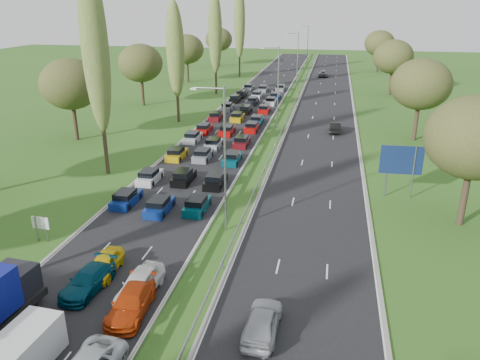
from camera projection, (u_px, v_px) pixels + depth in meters
The scene contains 19 objects.
ground at pixel (278, 125), 73.16m from camera, with size 260.00×260.00×0.00m, color #2E581B.
near_carriageway at pixel (239, 119), 76.68m from camera, with size 10.50×215.00×0.04m, color black.
far_carriageway at pixel (323, 123), 74.22m from camera, with size 10.50×215.00×0.04m, color black.
central_reservation at pixel (280, 118), 75.25m from camera, with size 2.36×215.00×0.32m.
lamp_columns at pixel (278, 88), 69.20m from camera, with size 0.18×140.18×12.00m.
poplar_row at pixel (148, 48), 60.84m from camera, with size 2.80×127.80×22.44m.
woodland_left at pixel (56, 88), 59.33m from camera, with size 8.00×166.00×11.10m.
woodland_right at pixel (433, 96), 54.65m from camera, with size 8.00×153.00×11.10m.
traffic_queue_fill at pixel (233, 124), 71.97m from camera, with size 9.05×69.00×0.80m.
near_car_7 at pixel (88, 280), 30.74m from camera, with size 1.98×4.88×1.42m, color #05394E.
near_car_8 at pixel (105, 264), 32.63m from camera, with size 1.71×4.25×1.45m, color gold.
near_car_11 at pixel (131, 302), 28.42m from camera, with size 2.07×5.10×1.48m, color #B4340B.
near_car_12 at pixel (140, 283), 30.25m from camera, with size 1.89×4.71×1.60m, color silver.
far_car_0 at pixel (262, 321), 26.63m from camera, with size 1.89×4.70×1.60m, color #A3A6AD.
far_car_1 at pixel (335, 127), 68.62m from camera, with size 1.56×4.48×1.48m, color black.
far_car_2 at pixel (323, 73), 121.19m from camera, with size 2.57×5.58×1.55m, color gray.
white_van_rear at pixel (19, 355), 23.64m from camera, with size 2.16×5.51×2.21m.
info_sign at pixel (41, 225), 36.90m from camera, with size 1.50×0.18×2.10m.
direction_sign at pixel (401, 162), 44.61m from camera, with size 4.00×0.26×5.20m.
Camera 1 is at (12.54, 8.71, 17.79)m, focal length 35.00 mm.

